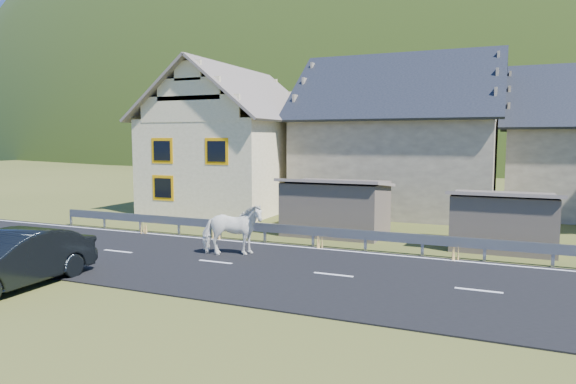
% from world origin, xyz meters
% --- Properties ---
extents(ground, '(160.00, 160.00, 0.00)m').
position_xyz_m(ground, '(0.00, 0.00, 0.00)').
color(ground, '#353E17').
rests_on(ground, ground).
extents(road, '(60.00, 7.00, 0.04)m').
position_xyz_m(road, '(0.00, 0.00, 0.02)').
color(road, black).
rests_on(road, ground).
extents(lane_markings, '(60.00, 6.60, 0.01)m').
position_xyz_m(lane_markings, '(0.00, 0.00, 0.04)').
color(lane_markings, silver).
rests_on(lane_markings, road).
extents(guardrail, '(28.10, 0.09, 0.75)m').
position_xyz_m(guardrail, '(-0.00, 3.68, 0.56)').
color(guardrail, '#93969B').
rests_on(guardrail, ground).
extents(shed_left, '(4.30, 3.30, 2.40)m').
position_xyz_m(shed_left, '(-2.00, 6.50, 1.10)').
color(shed_left, brown).
rests_on(shed_left, ground).
extents(shed_right, '(3.80, 2.90, 2.20)m').
position_xyz_m(shed_right, '(4.50, 6.00, 1.00)').
color(shed_right, brown).
rests_on(shed_right, ground).
extents(house_cream, '(7.80, 9.80, 8.30)m').
position_xyz_m(house_cream, '(-10.00, 12.00, 4.36)').
color(house_cream, '#FDEBBC').
rests_on(house_cream, ground).
extents(house_stone_a, '(10.80, 9.80, 8.90)m').
position_xyz_m(house_stone_a, '(-1.00, 15.00, 4.63)').
color(house_stone_a, tan).
rests_on(house_stone_a, ground).
extents(mountain, '(440.00, 280.00, 260.00)m').
position_xyz_m(mountain, '(5.00, 180.00, -20.00)').
color(mountain, '#1F340E').
rests_on(mountain, ground).
extents(conifer_patch, '(76.00, 50.00, 28.00)m').
position_xyz_m(conifer_patch, '(-55.00, 110.00, 6.00)').
color(conifer_patch, black).
rests_on(conifer_patch, ground).
extents(horse, '(1.72, 2.30, 1.77)m').
position_xyz_m(horse, '(-3.98, 1.08, 0.92)').
color(horse, white).
rests_on(horse, road).
extents(car, '(1.75, 4.69, 1.53)m').
position_xyz_m(car, '(-7.57, -4.53, 0.77)').
color(car, black).
rests_on(car, ground).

